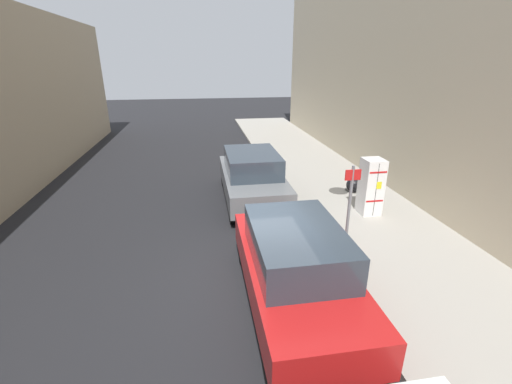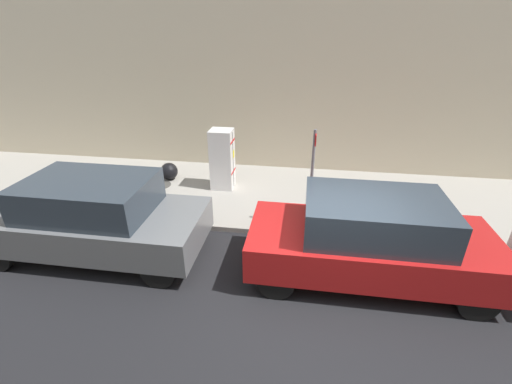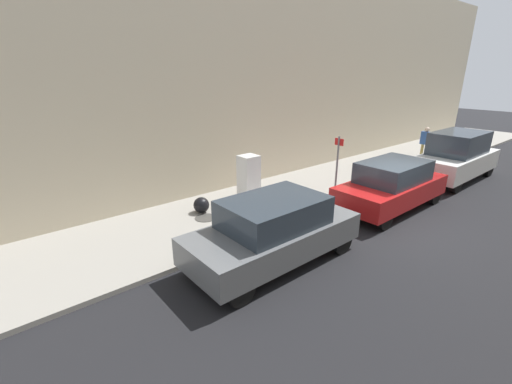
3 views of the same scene
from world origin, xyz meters
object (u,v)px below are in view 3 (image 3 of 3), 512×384
at_px(trash_bag, 201,205).
at_px(parked_van_white, 456,156).
at_px(pedestrian_walking_far, 425,141).
at_px(street_sign_post, 337,165).
at_px(parked_suv_red, 392,185).
at_px(discarded_refrigerator, 249,180).
at_px(parked_suv_gray, 273,230).

height_order(trash_bag, parked_van_white, parked_van_white).
height_order(pedestrian_walking_far, parked_van_white, parked_van_white).
relative_size(street_sign_post, pedestrian_walking_far, 1.35).
bearing_deg(parked_suv_red, discarded_refrigerator, -132.82).
bearing_deg(parked_suv_red, street_sign_post, -143.50).
relative_size(street_sign_post, parked_suv_red, 0.52).
xyz_separation_m(discarded_refrigerator, parked_van_white, (3.42, 9.09, 0.07)).
distance_m(parked_suv_red, parked_van_white, 5.40).
bearing_deg(pedestrian_walking_far, parked_suv_gray, 160.12).
height_order(discarded_refrigerator, parked_suv_red, discarded_refrigerator).
bearing_deg(parked_suv_gray, trash_bag, 177.94).
relative_size(discarded_refrigerator, street_sign_post, 0.73).
bearing_deg(parked_van_white, street_sign_post, -103.27).
relative_size(discarded_refrigerator, trash_bag, 3.29).
height_order(street_sign_post, parked_suv_gray, street_sign_post).
bearing_deg(discarded_refrigerator, parked_suv_red, 47.18).
distance_m(pedestrian_walking_far, parked_suv_gray, 13.16).
distance_m(street_sign_post, parked_suv_red, 2.01).
bearing_deg(trash_bag, pedestrian_walking_far, 83.56).
distance_m(street_sign_post, pedestrian_walking_far, 8.50).
relative_size(trash_bag, parked_suv_red, 0.12).
height_order(street_sign_post, parked_suv_red, street_sign_post).
distance_m(discarded_refrigerator, street_sign_post, 3.20).
height_order(discarded_refrigerator, parked_suv_gray, discarded_refrigerator).
xyz_separation_m(pedestrian_walking_far, parked_van_white, (2.29, -1.92, -0.09)).
bearing_deg(discarded_refrigerator, pedestrian_walking_far, 84.12).
height_order(discarded_refrigerator, parked_van_white, parked_van_white).
bearing_deg(street_sign_post, parked_suv_gray, -71.05).
height_order(discarded_refrigerator, street_sign_post, street_sign_post).
relative_size(discarded_refrigerator, parked_suv_gray, 0.38).
height_order(trash_bag, parked_suv_gray, parked_suv_gray).
relative_size(street_sign_post, parked_van_white, 0.49).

